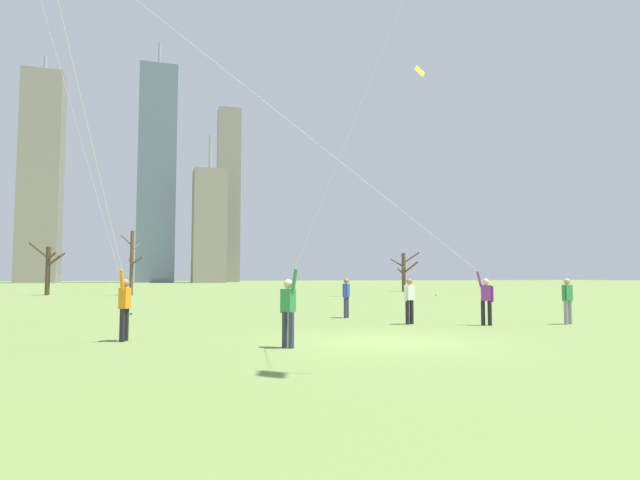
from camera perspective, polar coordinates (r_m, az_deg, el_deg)
ground_plane at (r=13.91m, az=7.56°, el=-10.93°), size 400.00×400.00×0.00m
kite_flyer_midfield_center_teal at (r=18.28m, az=8.98°, el=1.29°), size 16.26×4.25×14.84m
kite_flyer_foreground_right_pink at (r=12.07m, az=-0.47°, el=0.25°), size 4.52×6.20×15.56m
kite_flyer_far_back_orange at (r=13.14m, az=-23.18°, el=5.45°), size 3.82×10.58×17.45m
bystander_watching_nearby at (r=20.61m, az=25.39°, el=-5.79°), size 0.50×0.27×1.62m
bystander_strolling_midfield at (r=18.91m, az=9.73°, el=-6.32°), size 0.48×0.31×1.62m
bystander_far_off_by_trees at (r=21.52m, az=2.89°, el=-6.08°), size 0.37×0.41×1.62m
distant_kite_high_overhead_yellow at (r=47.62m, az=10.93°, el=16.07°), size 3.10×2.39×19.89m
bare_tree_rightmost at (r=53.50m, az=-27.49°, el=-2.62°), size 2.84×2.57×4.74m
bare_tree_leftmost at (r=59.83m, az=9.19°, el=-3.29°), size 2.92×2.32×4.47m
bare_tree_right_of_center at (r=49.73m, az=-19.84°, el=-2.19°), size 2.15×2.39×5.80m
skyline_short_annex at (r=161.32m, az=-28.14°, el=6.12°), size 10.18×8.48×62.27m
skyline_slender_spire at (r=145.61m, az=-12.01°, el=1.48°), size 8.76×9.08×40.52m
skyline_mid_tower_right at (r=166.09m, az=-9.97°, el=4.89°), size 6.98×5.06×54.42m
skyline_tall_tower at (r=160.77m, az=-17.36°, el=6.93°), size 10.59×8.83×70.89m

